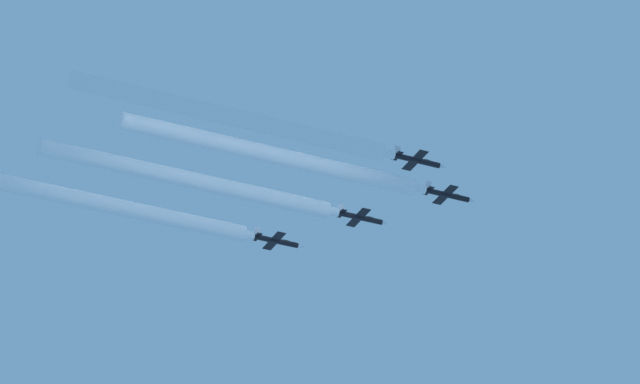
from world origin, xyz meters
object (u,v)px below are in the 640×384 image
object	(u,v)px
jet_lead	(449,195)
jet_left_wingman	(362,218)
jet_right_wingman	(419,161)
jet_outer_left	(278,241)

from	to	relation	value
jet_lead	jet_left_wingman	world-z (taller)	jet_lead
jet_left_wingman	jet_right_wingman	world-z (taller)	jet_right_wingman
jet_lead	jet_right_wingman	xyz separation A→B (m)	(11.43, -12.04, -1.59)
jet_right_wingman	jet_lead	bearing A→B (deg)	133.52
jet_lead	jet_outer_left	distance (m)	34.49
jet_lead	jet_outer_left	world-z (taller)	jet_lead
jet_outer_left	jet_lead	bearing A→B (deg)	45.35
jet_lead	jet_right_wingman	distance (m)	16.68
jet_lead	jet_outer_left	size ratio (longest dim) A/B	1.00
jet_left_wingman	jet_right_wingman	size ratio (longest dim) A/B	1.00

